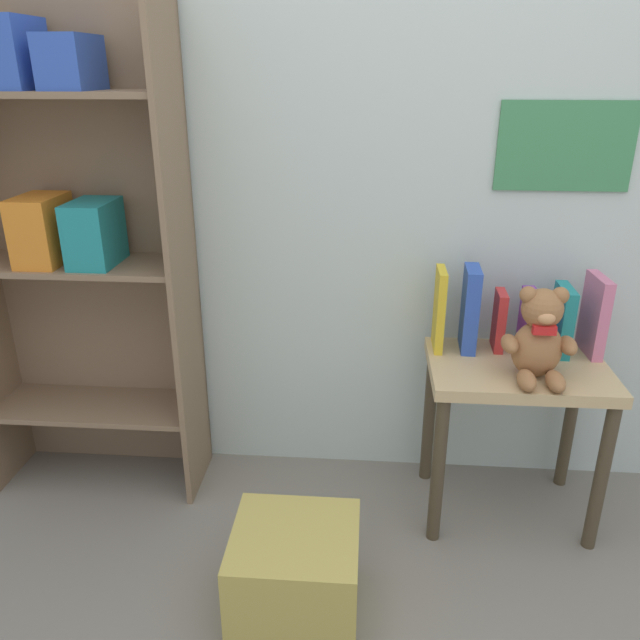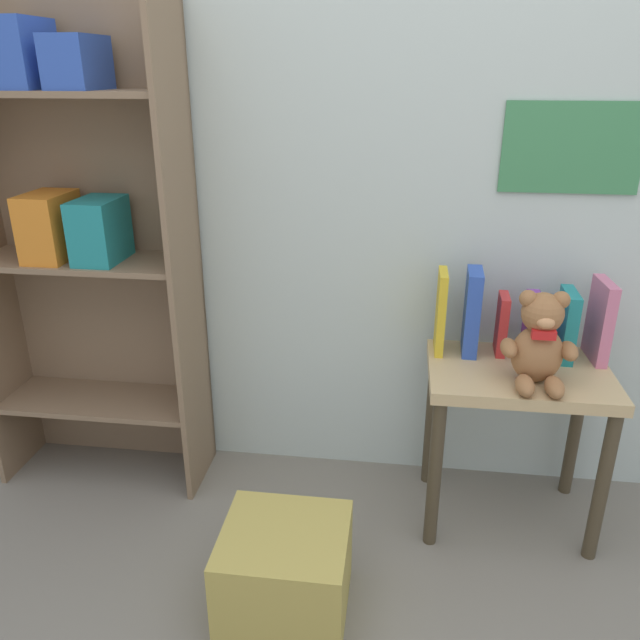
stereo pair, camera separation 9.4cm
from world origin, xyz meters
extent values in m
cube|color=silver|center=(0.00, 1.42, 1.25)|extent=(4.80, 0.06, 2.50)
cube|color=#3D8451|center=(0.44, 1.38, 1.13)|extent=(0.40, 0.01, 0.26)
cube|color=#7F664C|center=(-0.69, 1.23, 0.78)|extent=(0.02, 0.27, 1.56)
cube|color=#7F664C|center=(-1.03, 1.36, 0.78)|extent=(0.69, 0.02, 1.56)
cube|color=#7F664C|center=(-1.03, 1.23, 0.28)|extent=(0.65, 0.25, 0.02)
cube|color=#7F664C|center=(-1.03, 1.23, 0.78)|extent=(0.65, 0.25, 0.02)
cube|color=#7F664C|center=(-1.03, 1.23, 1.28)|extent=(0.65, 0.25, 0.02)
cube|color=#2D51B7|center=(-1.11, 1.22, 1.38)|extent=(0.12, 0.19, 0.19)
cube|color=#2D51B7|center=(-0.95, 1.22, 1.36)|extent=(0.12, 0.19, 0.14)
cube|color=orange|center=(-1.11, 1.22, 0.89)|extent=(0.12, 0.19, 0.20)
cube|color=teal|center=(-0.95, 1.22, 0.88)|extent=(0.12, 0.19, 0.19)
cube|color=tan|center=(0.33, 1.16, 0.51)|extent=(0.53, 0.37, 0.04)
cylinder|color=#453A29|center=(0.09, 1.00, 0.24)|extent=(0.04, 0.04, 0.49)
cylinder|color=#453A29|center=(0.56, 1.00, 0.24)|extent=(0.04, 0.04, 0.49)
cylinder|color=#453A29|center=(0.09, 1.31, 0.24)|extent=(0.04, 0.04, 0.49)
cylinder|color=#453A29|center=(0.56, 1.31, 0.24)|extent=(0.04, 0.04, 0.49)
ellipsoid|color=#99663D|center=(0.35, 1.09, 0.61)|extent=(0.14, 0.11, 0.16)
sphere|color=#99663D|center=(0.35, 1.09, 0.73)|extent=(0.11, 0.11, 0.11)
sphere|color=#99663D|center=(0.31, 1.09, 0.77)|extent=(0.05, 0.05, 0.05)
sphere|color=#99663D|center=(0.39, 1.09, 0.77)|extent=(0.05, 0.05, 0.05)
ellipsoid|color=tan|center=(0.35, 1.04, 0.72)|extent=(0.05, 0.03, 0.03)
ellipsoid|color=#99663D|center=(0.27, 1.07, 0.63)|extent=(0.05, 0.09, 0.05)
ellipsoid|color=#99663D|center=(0.43, 1.07, 0.63)|extent=(0.05, 0.09, 0.05)
ellipsoid|color=#99663D|center=(0.31, 1.01, 0.55)|extent=(0.05, 0.10, 0.05)
ellipsoid|color=#99663D|center=(0.39, 1.01, 0.55)|extent=(0.05, 0.10, 0.05)
cube|color=red|center=(0.35, 1.04, 0.69)|extent=(0.06, 0.02, 0.02)
cube|color=gold|center=(0.09, 1.26, 0.65)|extent=(0.03, 0.13, 0.26)
cube|color=#2D51B7|center=(0.19, 1.26, 0.66)|extent=(0.05, 0.13, 0.26)
cube|color=red|center=(0.28, 1.27, 0.62)|extent=(0.03, 0.10, 0.19)
cube|color=purple|center=(0.37, 1.26, 0.62)|extent=(0.04, 0.15, 0.19)
cube|color=teal|center=(0.47, 1.26, 0.63)|extent=(0.04, 0.14, 0.21)
cube|color=#D17093|center=(0.56, 1.26, 0.65)|extent=(0.04, 0.15, 0.25)
cube|color=tan|center=(-0.29, 0.70, 0.12)|extent=(0.32, 0.31, 0.25)
camera|label=1|loc=(-0.13, -0.55, 1.34)|focal=35.00mm
camera|label=2|loc=(-0.04, -0.54, 1.34)|focal=35.00mm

